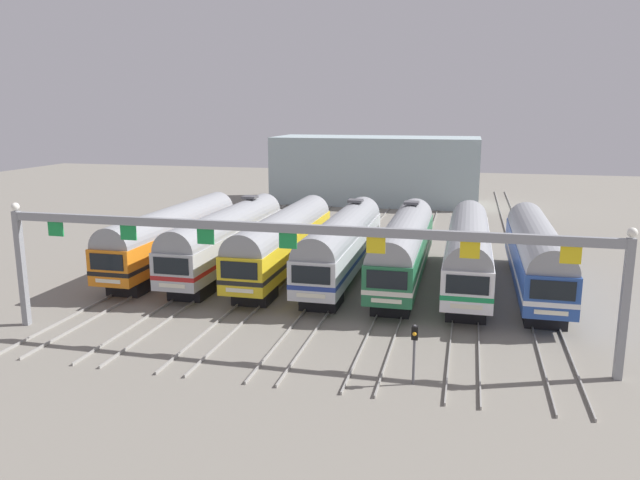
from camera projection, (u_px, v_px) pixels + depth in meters
The scene contains 12 objects.
ground_plane at pixel (342, 279), 44.30m from camera, with size 160.00×160.00×0.00m, color gray.
track_bed at pixel (377, 233), 60.45m from camera, with size 27.54×70.00×0.15m.
commuter_train_orange at pixel (173, 234), 46.71m from camera, with size 2.88×18.06×4.77m.
commuter_train_stainless at pixel (227, 237), 45.73m from camera, with size 2.88×18.06×5.05m.
commuter_train_yellow at pixel (284, 240), 44.73m from camera, with size 2.88×18.06×4.77m.
commuter_train_silver at pixel (342, 243), 43.74m from camera, with size 2.88×18.06×5.05m.
commuter_train_green at pixel (404, 246), 42.75m from camera, with size 2.88×18.06×5.05m.
commuter_train_white at pixel (468, 249), 41.75m from camera, with size 2.88×18.06×4.77m.
commuter_train_blue at pixel (536, 252), 40.76m from camera, with size 2.88×18.06×4.77m.
catenary_gantry at pixel (288, 244), 30.33m from camera, with size 31.28×0.44×6.97m.
yard_signal_mast at pixel (414, 343), 27.01m from camera, with size 0.28×0.35×2.75m.
maintenance_building at pixel (376, 170), 79.83m from camera, with size 25.89×10.00×8.45m, color #9EB2B7.
Camera 1 is at (8.45, -41.94, 11.95)m, focal length 34.75 mm.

